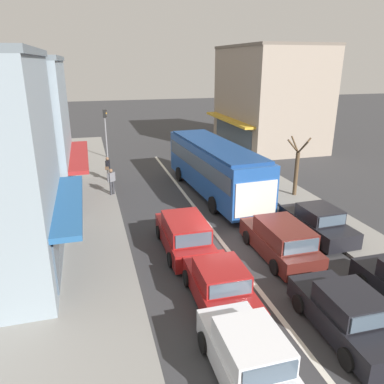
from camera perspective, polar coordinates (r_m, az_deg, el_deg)
ground_plane at (r=16.74m, az=5.72°, el=-9.07°), size 140.00×140.00×0.00m
lane_centre_line at (r=20.14m, az=1.63°, el=-3.88°), size 0.20×28.00×0.01m
sidewalk_left at (r=21.22m, az=-17.91°, el=-3.43°), size 5.20×44.00×0.14m
kerb_right at (r=24.22m, az=14.36°, el=-0.29°), size 2.80×44.00×0.12m
shopfront_mid_block at (r=23.19m, az=-27.19°, el=7.67°), size 8.16×8.25×8.20m
building_right_far at (r=37.69m, az=11.64°, el=13.96°), size 8.32×11.22×9.37m
city_bus at (r=23.15m, az=3.44°, el=4.12°), size 3.18×10.98×3.23m
sedan_queue_gap_filler at (r=12.84m, az=22.61°, el=-16.88°), size 1.96×4.23×1.47m
sedan_adjacent_lane_lead at (r=13.23m, az=4.30°, el=-14.08°), size 1.95×4.23×1.47m
wagon_queue_far_back at (r=16.42m, az=13.35°, el=-7.20°), size 1.94×4.50×1.58m
hatchback_behind_bus_near at (r=10.69m, az=8.49°, el=-23.42°), size 1.83×3.71×1.54m
wagon_behind_bus_mid at (r=16.49m, az=-1.18°, el=-6.53°), size 1.98×4.52×1.58m
parked_sedan_kerb_second at (r=18.85m, az=18.59°, el=-4.44°), size 1.99×4.25×1.47m
traffic_light_downstreet at (r=32.54m, az=-13.07°, el=9.83°), size 0.33×0.24×4.20m
street_tree_right at (r=23.54m, az=15.66°, el=3.49°), size 1.58×1.90×3.67m
pedestrian_with_handbag_near at (r=26.31m, az=-12.70°, el=3.70°), size 0.37×0.66×1.63m
pedestrian_browsing_midblock at (r=23.40m, az=-12.16°, el=1.80°), size 0.50×0.37×1.63m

